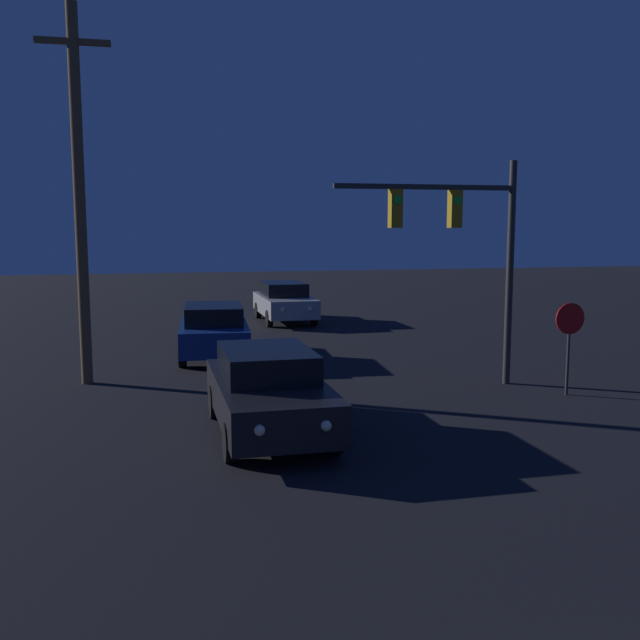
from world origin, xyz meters
TOP-DOWN VIEW (x-y plane):
  - car_near at (-1.35, 11.45)m, footprint 2.03×4.74m
  - car_mid at (-1.67, 19.71)m, footprint 2.31×4.83m
  - car_far at (1.89, 27.29)m, footprint 2.04×4.74m
  - traffic_signal_mast at (3.98, 14.40)m, footprint 4.61×0.30m
  - stop_sign at (5.99, 12.95)m, footprint 0.73×0.07m
  - utility_pole at (-5.11, 16.87)m, footprint 1.75×0.28m

SIDE VIEW (x-z plane):
  - car_near at x=-1.35m, z-range 0.03..1.65m
  - car_mid at x=-1.67m, z-range 0.03..1.65m
  - car_far at x=1.89m, z-range 0.03..1.65m
  - stop_sign at x=5.99m, z-range 0.44..2.62m
  - traffic_signal_mast at x=3.98m, z-range 0.94..6.47m
  - utility_pole at x=-5.11m, z-range 0.17..9.39m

